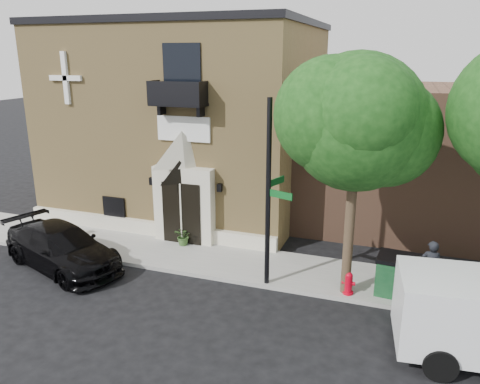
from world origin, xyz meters
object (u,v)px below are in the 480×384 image
Objects in this scene: dumpster at (408,277)px; fire_hydrant at (348,283)px; pedestrian_near at (430,267)px; black_sedan at (62,247)px; street_sign at (269,195)px.

fire_hydrant is at bearing -158.20° from dumpster.
black_sedan is at bearing 4.23° from pedestrian_near.
black_sedan is 7.17× the size of fire_hydrant.
black_sedan is 8.24m from street_sign.
fire_hydrant is (10.50, 1.19, -0.27)m from black_sedan.
street_sign is 3.03× the size of dumpster.
pedestrian_near reaches higher than fire_hydrant.
black_sedan is 10.57m from fire_hydrant.
black_sedan is at bearing -166.67° from dumpster.
black_sedan reaches higher than fire_hydrant.
pedestrian_near is (12.99, 2.11, 0.28)m from black_sedan.
street_sign reaches higher than pedestrian_near.
street_sign is 5.79m from pedestrian_near.
black_sedan reaches higher than dumpster.
pedestrian_near reaches higher than black_sedan.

